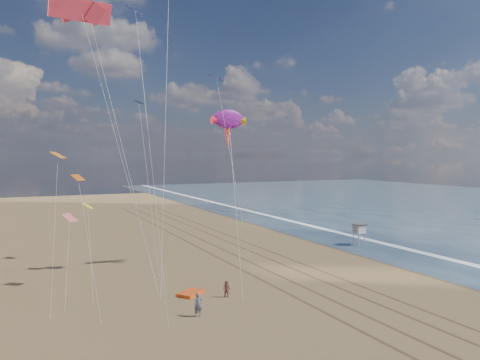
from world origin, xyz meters
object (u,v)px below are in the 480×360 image
grounded_kite (191,293)px  kite_flyer_b (227,289)px  show_kite (229,119)px  lifeguard_stand (359,229)px  kite_flyer_a (198,305)px

grounded_kite → kite_flyer_b: size_ratio=1.65×
show_kite → kite_flyer_b: 19.12m
show_kite → grounded_kite: bearing=-131.7°
lifeguard_stand → grounded_kite: bearing=-157.3°
kite_flyer_b → grounded_kite: bearing=-171.5°
grounded_kite → kite_flyer_b: (2.51, -2.13, 0.59)m
kite_flyer_a → kite_flyer_b: 5.20m
grounded_kite → show_kite: 19.37m
kite_flyer_a → kite_flyer_b: bearing=46.9°
show_kite → kite_flyer_a: bearing=-122.0°
kite_flyer_a → grounded_kite: bearing=81.4°
show_kite → kite_flyer_a: (-8.60, -13.74, -15.24)m
kite_flyer_b → lifeguard_stand: bearing=77.3°
grounded_kite → kite_flyer_a: kite_flyer_a is taller
lifeguard_stand → kite_flyer_b: bearing=-151.5°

